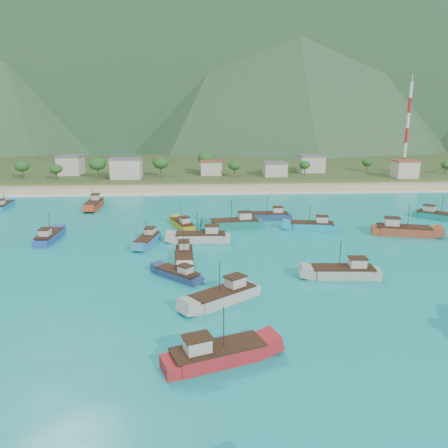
{
  "coord_description": "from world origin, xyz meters",
  "views": [
    {
      "loc": [
        -5.14,
        -70.6,
        25.61
      ],
      "look_at": [
        0.21,
        18.0,
        3.0
      ],
      "focal_mm": 35.0,
      "sensor_mm": 36.0,
      "label": 1
    }
  ],
  "objects": [
    {
      "name": "ground",
      "position": [
        0.0,
        0.0,
        0.0
      ],
      "size": [
        600.0,
        600.0,
        0.0
      ],
      "primitive_type": "plane",
      "color": "#0D9085",
      "rests_on": "ground"
    },
    {
      "name": "boat_3",
      "position": [
        54.16,
        31.55,
        0.78
      ],
      "size": [
        10.19,
        9.75,
        6.43
      ],
      "rotation": [
        0.0,
        0.0,
        3.97
      ],
      "color": "#158275",
      "rests_on": "ground"
    },
    {
      "name": "beach",
      "position": [
        0.0,
        79.0,
        0.0
      ],
      "size": [
        400.0,
        18.0,
        1.2
      ],
      "primitive_type": "cube",
      "color": "beige",
      "rests_on": "ground"
    },
    {
      "name": "boat_4",
      "position": [
        -8.44,
        -4.95,
        0.54
      ],
      "size": [
        8.02,
        7.82,
        5.11
      ],
      "rotation": [
        0.0,
        0.0,
        0.81
      ],
      "color": "navy",
      "rests_on": "ground"
    },
    {
      "name": "boat_7",
      "position": [
        38.79,
        17.77,
        0.94
      ],
      "size": [
        12.9,
        6.92,
        7.31
      ],
      "rotation": [
        0.0,
        0.0,
        4.43
      ],
      "color": "#954025",
      "rests_on": "ground"
    },
    {
      "name": "boat_15",
      "position": [
        12.69,
        34.13,
        0.72
      ],
      "size": [
        10.4,
        3.28,
        6.11
      ],
      "rotation": [
        0.0,
        0.0,
        1.55
      ],
      "color": "navy",
      "rests_on": "ground"
    },
    {
      "name": "land",
      "position": [
        0.0,
        140.0,
        0.0
      ],
      "size": [
        400.0,
        110.0,
        2.4
      ],
      "primitive_type": "cube",
      "color": "#385123",
      "rests_on": "ground"
    },
    {
      "name": "boat_17",
      "position": [
        -58.99,
        51.2,
        0.61
      ],
      "size": [
        3.32,
        9.46,
        5.5
      ],
      "rotation": [
        0.0,
        0.0,
        0.06
      ],
      "color": "#1D80B6",
      "rests_on": "ground"
    },
    {
      "name": "boat_2",
      "position": [
        -34.13,
        50.48,
        0.83
      ],
      "size": [
        3.5,
        11.42,
        6.72
      ],
      "rotation": [
        0.0,
        0.0,
        3.15
      ],
      "color": "#A8391D",
      "rests_on": "ground"
    },
    {
      "name": "boat_24",
      "position": [
        -3.49,
        -29.5,
        0.81
      ],
      "size": [
        11.67,
        6.84,
        6.62
      ],
      "rotation": [
        0.0,
        0.0,
        5.05
      ],
      "color": "#AA1E25",
      "rests_on": "ground"
    },
    {
      "name": "boat_8",
      "position": [
        18.09,
        -6.08,
        0.78
      ],
      "size": [
        11.15,
        4.01,
        6.47
      ],
      "rotation": [
        0.0,
        0.0,
        1.5
      ],
      "color": "#A49D95",
      "rests_on": "ground"
    },
    {
      "name": "village",
      "position": [
        0.41,
        101.93,
        4.77
      ],
      "size": [
        218.52,
        27.01,
        7.24
      ],
      "color": "beige",
      "rests_on": "ground"
    },
    {
      "name": "boat_10",
      "position": [
        -7.79,
        4.01,
        0.68
      ],
      "size": [
        3.27,
        10.11,
        5.92
      ],
      "rotation": [
        0.0,
        0.0,
        3.17
      ],
      "color": "beige",
      "rests_on": "ground"
    },
    {
      "name": "boat_14",
      "position": [
        20.7,
        23.6,
        0.75
      ],
      "size": [
        11.02,
        4.88,
        6.29
      ],
      "rotation": [
        0.0,
        0.0,
        1.4
      ],
      "color": "#1494BA",
      "rests_on": "ground"
    },
    {
      "name": "boat_11",
      "position": [
        3.32,
        26.13,
        0.91
      ],
      "size": [
        12.4,
        4.8,
        7.15
      ],
      "rotation": [
        0.0,
        0.0,
        1.67
      ],
      "color": "#136F60",
      "rests_on": "ground"
    },
    {
      "name": "mountains",
      "position": [
        -18.31,
        403.81,
        106.83
      ],
      "size": [
        1520.0,
        440.0,
        260.0
      ],
      "color": "slate",
      "rests_on": "ground"
    },
    {
      "name": "boat_21",
      "position": [
        -15.48,
        14.86,
        0.63
      ],
      "size": [
        4.77,
        9.9,
        5.62
      ],
      "rotation": [
        0.0,
        0.0,
        2.93
      ],
      "color": "teal",
      "rests_on": "ground"
    },
    {
      "name": "boat_25",
      "position": [
        -1.68,
        -14.17,
        0.77
      ],
      "size": [
        10.67,
        8.97,
        6.41
      ],
      "rotation": [
        0.0,
        0.0,
        2.2
      ],
      "color": "#B3ABA4",
      "rests_on": "ground"
    },
    {
      "name": "boat_16",
      "position": [
        -35.98,
        18.02,
        0.7
      ],
      "size": [
        3.37,
        10.3,
        6.03
      ],
      "rotation": [
        0.0,
        0.0,
        6.25
      ],
      "color": "#27479E",
      "rests_on": "ground"
    },
    {
      "name": "surf_line",
      "position": [
        0.0,
        69.5,
        0.0
      ],
      "size": [
        400.0,
        2.5,
        0.08
      ],
      "primitive_type": "cube",
      "color": "white",
      "rests_on": "ground"
    },
    {
      "name": "boat_29",
      "position": [
        -4.51,
        15.48,
        0.82
      ],
      "size": [
        11.4,
        3.7,
        6.68
      ],
      "rotation": [
        0.0,
        0.0,
        1.54
      ],
      "color": "#B0A6A0",
      "rests_on": "ground"
    },
    {
      "name": "boat_5",
      "position": [
        -8.84,
        27.15,
        0.64
      ],
      "size": [
        5.95,
        9.97,
        5.66
      ],
      "rotation": [
        0.0,
        0.0,
        0.35
      ],
      "color": "#B19518",
      "rests_on": "ground"
    },
    {
      "name": "vegetation",
      "position": [
        -7.28,
        102.87,
        5.26
      ],
      "size": [
        278.3,
        25.32,
        9.12
      ],
      "color": "#235623",
      "rests_on": "ground"
    },
    {
      "name": "radio_tower",
      "position": [
        81.23,
        108.0,
        19.61
      ],
      "size": [
        1.2,
        1.2,
        36.03
      ],
      "color": "red",
      "rests_on": "ground"
    }
  ]
}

